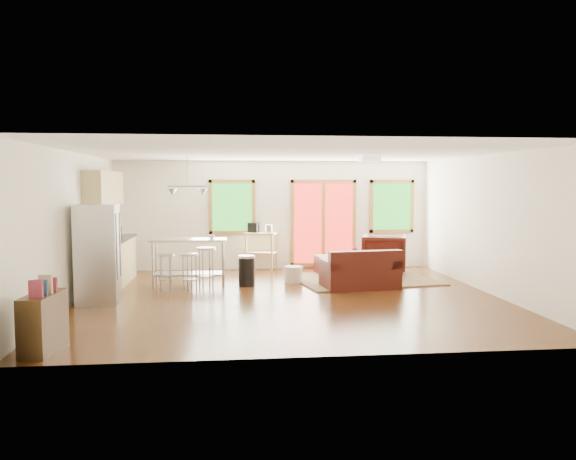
{
  "coord_description": "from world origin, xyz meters",
  "views": [
    {
      "loc": [
        -1.09,
        -9.93,
        2.05
      ],
      "look_at": [
        0.0,
        0.3,
        1.2
      ],
      "focal_mm": 35.0,
      "sensor_mm": 36.0,
      "label": 1
    }
  ],
  "objects": [
    {
      "name": "bookshelf",
      "position": [
        -3.35,
        -2.94,
        0.37
      ],
      "size": [
        0.39,
        0.83,
        0.95
      ],
      "rotation": [
        0.0,
        0.0,
        -0.1
      ],
      "color": "#32210F",
      "rests_on": "floor"
    },
    {
      "name": "rug",
      "position": [
        1.77,
        1.67,
        0.01
      ],
      "size": [
        3.19,
        2.66,
        0.03
      ],
      "primitive_type": "cube",
      "rotation": [
        0.0,
        0.0,
        0.18
      ],
      "color": "#46623D",
      "rests_on": "floor"
    },
    {
      "name": "coffee_table",
      "position": [
        1.82,
        1.96,
        0.35
      ],
      "size": [
        1.08,
        0.7,
        0.41
      ],
      "rotation": [
        0.0,
        0.0,
        0.09
      ],
      "color": "#32210F",
      "rests_on": "floor"
    },
    {
      "name": "refrigerator",
      "position": [
        -3.32,
        -0.11,
        0.85
      ],
      "size": [
        0.73,
        0.7,
        1.7
      ],
      "rotation": [
        0.0,
        0.0,
        0.05
      ],
      "color": "#B7BABC",
      "rests_on": "floor"
    },
    {
      "name": "bar_stool_b",
      "position": [
        -1.84,
        0.87,
        0.53
      ],
      "size": [
        0.45,
        0.45,
        0.72
      ],
      "rotation": [
        0.0,
        0.0,
        -0.42
      ],
      "color": "#B7BABC",
      "rests_on": "floor"
    },
    {
      "name": "window_left",
      "position": [
        -1.0,
        3.46,
        1.5
      ],
      "size": [
        1.1,
        0.05,
        1.3
      ],
      "color": "#1A5618",
      "rests_on": "back_wall"
    },
    {
      "name": "trash_can",
      "position": [
        -0.74,
        1.24,
        0.31
      ],
      "size": [
        0.43,
        0.43,
        0.62
      ],
      "rotation": [
        0.0,
        0.0,
        0.34
      ],
      "color": "black",
      "rests_on": "floor"
    },
    {
      "name": "ceiling",
      "position": [
        0.0,
        0.0,
        2.61
      ],
      "size": [
        7.5,
        7.0,
        0.02
      ],
      "primitive_type": "cube",
      "color": "white",
      "rests_on": "ground"
    },
    {
      "name": "ottoman",
      "position": [
        1.22,
        2.46,
        0.21
      ],
      "size": [
        0.72,
        0.72,
        0.43
      ],
      "primitive_type": "cube",
      "rotation": [
        0.0,
        0.0,
        0.14
      ],
      "color": "black",
      "rests_on": "floor"
    },
    {
      "name": "island",
      "position": [
        -1.88,
        1.36,
        0.65
      ],
      "size": [
        1.52,
        0.64,
        0.95
      ],
      "rotation": [
        0.0,
        0.0,
        -0.03
      ],
      "color": "#B7BABC",
      "rests_on": "floor"
    },
    {
      "name": "floor",
      "position": [
        0.0,
        0.0,
        -0.01
      ],
      "size": [
        7.5,
        7.0,
        0.02
      ],
      "primitive_type": "cube",
      "color": "#321909",
      "rests_on": "ground"
    },
    {
      "name": "bar_stool_a",
      "position": [
        -2.31,
        1.0,
        0.52
      ],
      "size": [
        0.33,
        0.33,
        0.7
      ],
      "rotation": [
        0.0,
        0.0,
        -0.01
      ],
      "color": "#B7BABC",
      "rests_on": "floor"
    },
    {
      "name": "window_right",
      "position": [
        2.9,
        3.46,
        1.5
      ],
      "size": [
        1.1,
        0.05,
        1.3
      ],
      "color": "#1A5618",
      "rests_on": "back_wall"
    },
    {
      "name": "pendant_light",
      "position": [
        -1.9,
        1.5,
        1.9
      ],
      "size": [
        0.8,
        0.18,
        0.79
      ],
      "color": "gray",
      "rests_on": "ceiling"
    },
    {
      "name": "armchair",
      "position": [
        2.45,
        2.51,
        0.5
      ],
      "size": [
        1.2,
        1.16,
        0.99
      ],
      "primitive_type": "imported",
      "rotation": [
        0.0,
        0.0,
        2.82
      ],
      "color": "black",
      "rests_on": "floor"
    },
    {
      "name": "pouf",
      "position": [
        0.25,
        1.56,
        0.17
      ],
      "size": [
        0.5,
        0.5,
        0.33
      ],
      "primitive_type": "cylinder",
      "rotation": [
        0.0,
        0.0,
        0.41
      ],
      "color": "beige",
      "rests_on": "floor"
    },
    {
      "name": "bar_stool_c",
      "position": [
        -1.53,
        1.12,
        0.6
      ],
      "size": [
        0.47,
        0.47,
        0.8
      ],
      "rotation": [
        0.0,
        0.0,
        -0.27
      ],
      "color": "#B7BABC",
      "rests_on": "floor"
    },
    {
      "name": "cup",
      "position": [
        -1.43,
        1.31,
        1.01
      ],
      "size": [
        0.14,
        0.12,
        0.11
      ],
      "primitive_type": "imported",
      "rotation": [
        0.0,
        0.0,
        0.4
      ],
      "color": "white",
      "rests_on": "island"
    },
    {
      "name": "kitchen_cart",
      "position": [
        -0.34,
        3.33,
        0.77
      ],
      "size": [
        0.86,
        0.7,
        1.13
      ],
      "rotation": [
        0.0,
        0.0,
        -0.36
      ],
      "color": "tan",
      "rests_on": "floor"
    },
    {
      "name": "vase",
      "position": [
        1.65,
        2.0,
        0.51
      ],
      "size": [
        0.18,
        0.19,
        0.3
      ],
      "rotation": [
        0.0,
        0.0,
        -0.04
      ],
      "color": "silver",
      "rests_on": "coffee_table"
    },
    {
      "name": "front_wall",
      "position": [
        0.0,
        -3.51,
        1.3
      ],
      "size": [
        7.5,
        0.02,
        2.6
      ],
      "primitive_type": "cube",
      "color": "white",
      "rests_on": "ground"
    },
    {
      "name": "french_doors",
      "position": [
        1.2,
        3.46,
        1.1
      ],
      "size": [
        1.6,
        0.05,
        2.1
      ],
      "color": "#B2221A",
      "rests_on": "back_wall"
    },
    {
      "name": "back_wall",
      "position": [
        0.0,
        3.51,
        1.3
      ],
      "size": [
        7.5,
        0.02,
        2.6
      ],
      "primitive_type": "cube",
      "color": "white",
      "rests_on": "ground"
    },
    {
      "name": "right_wall",
      "position": [
        3.76,
        0.0,
        1.3
      ],
      "size": [
        0.02,
        7.0,
        2.6
      ],
      "primitive_type": "cube",
      "color": "white",
      "rests_on": "ground"
    },
    {
      "name": "book",
      "position": [
        2.25,
        1.69,
        0.55
      ],
      "size": [
        0.23,
        0.05,
        0.31
      ],
      "primitive_type": "imported",
      "rotation": [
        0.0,
        0.0,
        -0.08
      ],
      "color": "maroon",
      "rests_on": "coffee_table"
    },
    {
      "name": "left_wall",
      "position": [
        -3.76,
        0.0,
        1.3
      ],
      "size": [
        0.02,
        7.0,
        2.6
      ],
      "primitive_type": "cube",
      "color": "white",
      "rests_on": "ground"
    },
    {
      "name": "ceiling_flush",
      "position": [
        1.6,
        0.6,
        2.53
      ],
      "size": [
        0.35,
        0.35,
        0.12
      ],
      "primitive_type": "cube",
      "color": "white",
      "rests_on": "ceiling"
    },
    {
      "name": "cabinets",
      "position": [
        -3.49,
        1.7,
        0.93
      ],
      "size": [
        0.64,
        2.24,
        2.3
      ],
      "color": "tan",
      "rests_on": "floor"
    },
    {
      "name": "loveseat",
      "position": [
        1.48,
        0.76,
        0.31
      ],
      "size": [
        1.53,
        0.98,
        0.77
      ],
      "rotation": [
        0.0,
        0.0,
        0.12
      ],
      "color": "black",
      "rests_on": "floor"
    }
  ]
}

